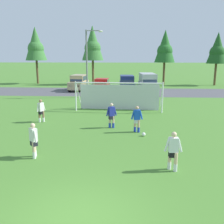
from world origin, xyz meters
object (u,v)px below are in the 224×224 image
Objects in this scene: soccer_goal at (119,95)px; player_defender_far at (137,119)px; player_winger_left at (112,116)px; street_lamp at (88,63)px; parked_car_slot_center_left at (127,83)px; player_winger_right at (41,111)px; player_striker_near at (34,140)px; player_midfield_center at (173,151)px; parked_car_slot_far_left at (79,82)px; parked_car_slot_center at (148,83)px; soccer_ball at (144,134)px; parked_car_slot_left at (102,85)px.

soccer_goal is 6.79m from player_defender_far.
player_winger_left is 13.47m from street_lamp.
player_winger_right is at bearing -109.91° from parked_car_slot_center_left.
player_striker_near is 6.20m from player_midfield_center.
street_lamp is at bearing 118.36° from soccer_goal.
player_defender_far is 7.02m from player_winger_right.
parked_car_slot_far_left is (-8.64, 24.80, 0.29)m from player_midfield_center.
player_striker_near and player_midfield_center have the same top height.
player_defender_far is 0.35× the size of parked_car_slot_far_left.
parked_car_slot_center is (0.70, 22.76, 0.52)m from player_midfield_center.
parked_car_slot_center is at bearing 73.01° from soccer_goal.
parked_car_slot_center reaches higher than parked_car_slot_center_left.
parked_car_slot_center_left is at bearing -6.97° from parked_car_slot_far_left.
soccer_ball is 0.13× the size of player_midfield_center.
soccer_ball is at bearing -40.00° from player_winger_left.
street_lamp reaches higher than player_defender_far.
player_defender_far is (-1.27, 5.31, 0.00)m from player_midfield_center.
player_midfield_center is at bearing -8.95° from player_striker_near.
soccer_ball is at bearing -94.97° from parked_car_slot_center.
soccer_goal reaches higher than soccer_ball.
street_lamp is at bearing -130.27° from parked_car_slot_center_left.
soccer_goal is 5.79m from player_winger_left.
player_striker_near is 23.39m from parked_car_slot_center_left.
parked_car_slot_left is at bearing 97.90° from player_winger_left.
player_winger_left is (-2.01, 1.68, 0.71)m from soccer_ball.
player_defender_far is 0.38× the size of parked_car_slot_left.
parked_car_slot_left is at bearing 88.16° from player_striker_near.
soccer_ball is 18.37m from parked_car_slot_center.
player_striker_near is 6.66m from player_winger_right.
player_winger_left is 19.48m from parked_car_slot_far_left.
parked_car_slot_far_left reaches higher than player_striker_near.
player_midfield_center is (0.89, -4.50, 0.71)m from soccer_ball.
player_defender_far is 14.76m from street_lamp.
player_defender_far is 0.22× the size of street_lamp.
soccer_goal is at bearing -61.64° from street_lamp.
player_defender_far is at bearing 103.50° from player_midfield_center.
player_striker_near and player_winger_left have the same top height.
parked_car_slot_center reaches higher than player_winger_right.
soccer_goal is at bearing 102.95° from soccer_ball.
soccer_goal reaches higher than player_striker_near.
player_striker_near is 1.00× the size of player_winger_left.
soccer_ball is 6.36m from player_striker_near.
parked_car_slot_far_left is 9.56m from parked_car_slot_center.
parked_car_slot_center_left is (3.42, -0.13, 0.24)m from parked_car_slot_left.
parked_car_slot_left is at bearing 102.88° from soccer_goal.
soccer_goal is at bearing -106.99° from parked_car_slot_center.
soccer_goal is 8.25m from street_lamp.
player_striker_near is at bearing -73.77° from player_winger_right.
parked_car_slot_center is 0.66× the size of street_lamp.
street_lamp reaches higher than player_winger_right.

